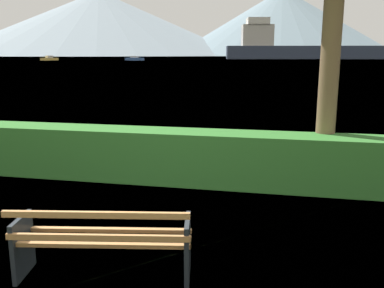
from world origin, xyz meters
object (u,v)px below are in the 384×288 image
fishing_boat_near (135,59)px  sailboat_mid (49,59)px  park_bench (103,241)px  cargo_ship_large (298,48)px

fishing_boat_near → sailboat_mid: size_ratio=1.02×
park_bench → sailboat_mid: (-84.11, 142.71, 0.21)m
fishing_boat_near → park_bench: bearing=-70.6°
cargo_ship_large → sailboat_mid: (-93.34, -67.15, -4.75)m
sailboat_mid → park_bench: bearing=-59.5°
sailboat_mid → fishing_boat_near: bearing=9.8°
cargo_ship_large → fishing_boat_near: (-61.45, -61.61, -4.76)m
cargo_ship_large → fishing_boat_near: size_ratio=11.18×
park_bench → fishing_boat_near: (-52.22, 148.24, 0.20)m
park_bench → sailboat_mid: bearing=120.5°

